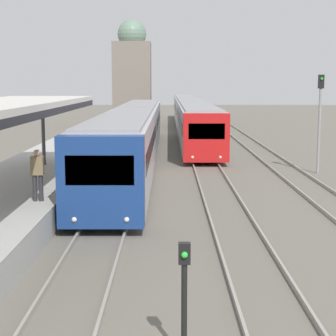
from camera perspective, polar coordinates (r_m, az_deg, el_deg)
The scene contains 6 objects.
person_on_platform at distance 18.30m, azimuth -13.28°, elevation -0.40°, with size 0.40×0.22×1.66m.
train_near at distance 34.30m, azimuth -3.58°, elevation 3.75°, with size 2.67×35.11×3.21m.
train_far at distance 55.86m, azimuth 2.06°, elevation 5.56°, with size 2.62×49.22×3.13m.
signal_post_near at distance 9.57m, azimuth 1.52°, elevation -12.14°, with size 0.20×0.21×2.04m.
signal_mast_far at distance 30.09m, azimuth 15.02°, elevation 5.53°, with size 0.28×0.29×5.10m.
distant_domed_building at distance 61.20m, azimuth -3.81°, elevation 9.24°, with size 4.00×4.00×11.40m.
Camera 1 is at (2.04, -5.58, 4.63)m, focal length 60.00 mm.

